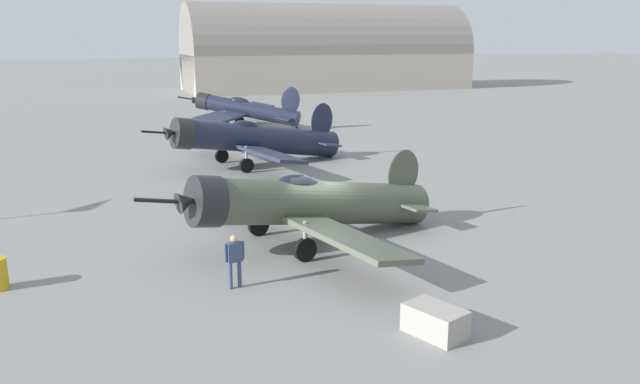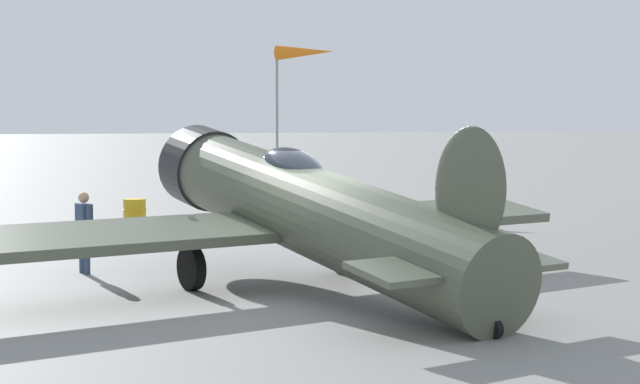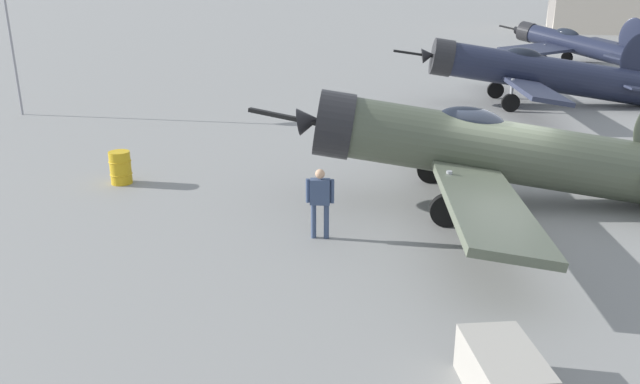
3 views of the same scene
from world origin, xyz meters
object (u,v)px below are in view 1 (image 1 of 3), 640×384
Objects in this scene: airplane_foreground at (308,203)px; airplane_mid_apron at (253,139)px; ground_crew_mechanic at (234,256)px; equipment_crate at (435,321)px; airplane_far_line at (243,109)px.

airplane_foreground is 14.66m from airplane_mid_apron.
ground_crew_mechanic is 6.23m from equipment_crate.
airplane_mid_apron reaches higher than airplane_foreground.
equipment_crate is at bearing 118.73° from airplane_far_line.
airplane_far_line is (-2.83, -15.12, 0.00)m from airplane_mid_apron.
airplane_far_line is at bearing -111.46° from airplane_foreground.
airplane_far_line is at bearing -95.60° from equipment_crate.
ground_crew_mechanic is (3.40, 3.42, -0.46)m from airplane_foreground.
airplane_mid_apron is at bearing -109.07° from airplane_foreground.
equipment_crate is (3.71, 37.83, -1.17)m from airplane_far_line.
airplane_mid_apron is at bearing 113.72° from airplane_far_line.
ground_crew_mechanic is (4.92, 18.01, -0.54)m from airplane_mid_apron.
airplane_foreground is at bearing -56.55° from ground_crew_mechanic.
airplane_far_line is 6.90× the size of ground_crew_mechanic.
ground_crew_mechanic is at bearing 62.18° from airplane_mid_apron.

